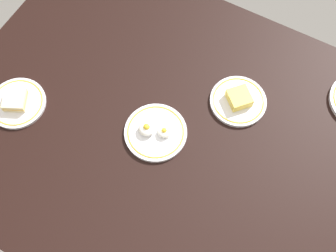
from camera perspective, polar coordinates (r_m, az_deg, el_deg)
name	(u,v)px	position (r cm, az deg, el deg)	size (l,w,h in cm)	color
dining_table	(168,131)	(134.56, 0.00, -0.70)	(141.95, 110.66, 4.00)	black
plate_eggs	(155,132)	(131.15, -1.76, -0.79)	(19.80, 19.80, 4.99)	silver
plate_cheese	(238,100)	(137.67, 9.57, 3.47)	(18.39, 18.39, 4.56)	silver
plate_sandwich	(17,102)	(144.10, -19.90, 3.06)	(18.47, 18.47, 4.28)	silver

